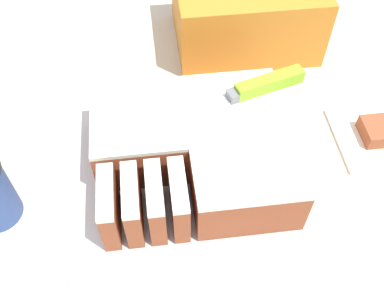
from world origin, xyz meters
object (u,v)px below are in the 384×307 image
Objects in this scene: knife at (253,89)px; brownie at (379,131)px; cake at (196,150)px; storage_box at (246,11)px; cake_board at (192,171)px.

brownie is at bearing 153.07° from knife.
cake is at bearing 18.02° from knife.
brownie is 0.21× the size of storage_box.
cake_board is at bearing -114.59° from storage_box.
storage_box is (-0.17, 0.29, 0.05)m from brownie.
cake_board is 0.36m from storage_box.
knife is (0.10, 0.07, 0.10)m from cake_board.
knife is at bearing -99.57° from storage_box.
brownie is at bearing 5.77° from cake_board.
cake reaches higher than cake_board.
knife is (0.10, 0.07, 0.05)m from cake.
knife is at bearing 34.37° from cake.
storage_box reaches higher than cake_board.
brownie is at bearing -58.66° from storage_box.
cake_board is 1.29× the size of knife.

